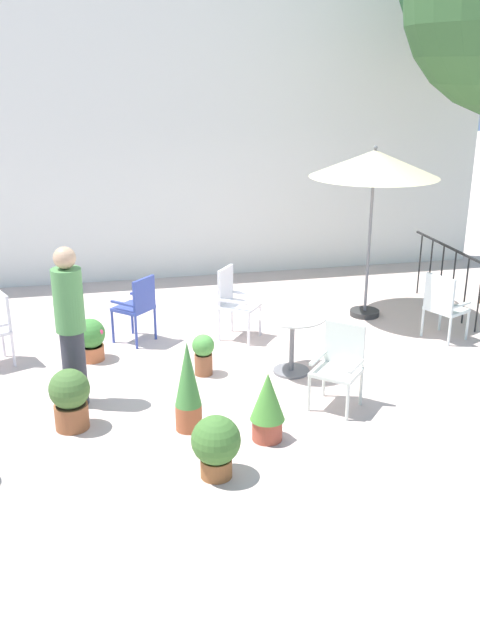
# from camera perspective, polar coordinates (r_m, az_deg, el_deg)

# --- Properties ---
(ground_plane) EXTENTS (60.00, 60.00, 0.00)m
(ground_plane) POSITION_cam_1_polar(r_m,az_deg,el_deg) (8.56, -0.22, -4.15)
(ground_plane) COLOR beige
(villa_facade) EXTENTS (10.84, 0.30, 5.12)m
(villa_facade) POSITION_cam_1_polar(r_m,az_deg,el_deg) (12.09, -4.73, 15.54)
(villa_facade) COLOR white
(villa_facade) RESTS_ON ground
(patio_umbrella_0) EXTENTS (1.84, 1.84, 2.51)m
(patio_umbrella_0) POSITION_cam_1_polar(r_m,az_deg,el_deg) (10.06, 11.07, 12.44)
(patio_umbrella_0) COLOR #2D2D2D
(patio_umbrella_0) RESTS_ON ground
(cafe_table_0) EXTENTS (0.81, 0.81, 0.74)m
(cafe_table_0) POSITION_cam_1_polar(r_m,az_deg,el_deg) (8.33, 4.35, -1.04)
(cafe_table_0) COLOR white
(cafe_table_0) RESTS_ON ground
(patio_chair_0) EXTENTS (0.59, 0.62, 0.93)m
(patio_chair_0) POSITION_cam_1_polar(r_m,az_deg,el_deg) (9.73, 16.49, 1.32)
(patio_chair_0) COLOR silver
(patio_chair_0) RESTS_ON ground
(patio_chair_1) EXTENTS (0.64, 0.64, 0.99)m
(patio_chair_1) POSITION_cam_1_polar(r_m,az_deg,el_deg) (9.38, -0.50, 1.76)
(patio_chair_1) COLOR white
(patio_chair_1) RESTS_ON ground
(patio_chair_2) EXTENTS (0.63, 0.63, 0.93)m
(patio_chair_2) POSITION_cam_1_polar(r_m,az_deg,el_deg) (9.32, -8.50, 1.29)
(patio_chair_2) COLOR #35469D
(patio_chair_2) RESTS_ON ground
(patio_chair_4) EXTENTS (0.66, 0.66, 0.93)m
(patio_chair_4) POSITION_cam_1_polar(r_m,az_deg,el_deg) (7.58, 8.27, -3.41)
(patio_chair_4) COLOR silver
(patio_chair_4) RESTS_ON ground
(potted_plant_0) EXTENTS (0.46, 0.46, 0.60)m
(potted_plant_0) POSITION_cam_1_polar(r_m,az_deg,el_deg) (6.32, -2.00, -10.25)
(potted_plant_0) COLOR brown
(potted_plant_0) RESTS_ON ground
(potted_plant_1) EXTENTS (0.42, 0.42, 0.66)m
(potted_plant_1) POSITION_cam_1_polar(r_m,az_deg,el_deg) (7.31, -13.91, -6.25)
(potted_plant_1) COLOR #955433
(potted_plant_1) RESTS_ON ground
(potted_plant_2) EXTENTS (0.28, 0.28, 0.98)m
(potted_plant_2) POSITION_cam_1_polar(r_m,az_deg,el_deg) (7.04, -4.34, -5.52)
(potted_plant_2) COLOR #AD5734
(potted_plant_2) RESTS_ON ground
(potted_plant_3) EXTENTS (0.27, 0.27, 0.52)m
(potted_plant_3) POSITION_cam_1_polar(r_m,az_deg,el_deg) (8.35, -3.06, -2.73)
(potted_plant_3) COLOR brown
(potted_plant_3) RESTS_ON ground
(potted_plant_4) EXTENTS (0.35, 0.35, 0.73)m
(potted_plant_4) POSITION_cam_1_polar(r_m,az_deg,el_deg) (6.88, 2.30, -7.06)
(potted_plant_4) COLOR #A94B37
(potted_plant_4) RESTS_ON ground
(potted_plant_6) EXTENTS (0.39, 0.39, 0.55)m
(potted_plant_6) POSITION_cam_1_polar(r_m,az_deg,el_deg) (8.95, -12.29, -1.51)
(potted_plant_6) COLOR #BF633C
(potted_plant_6) RESTS_ON ground
(standing_person) EXTENTS (0.41, 0.41, 1.80)m
(standing_person) POSITION_cam_1_polar(r_m,az_deg,el_deg) (7.59, -13.86, -0.40)
(standing_person) COLOR #33333D
(standing_person) RESTS_ON ground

